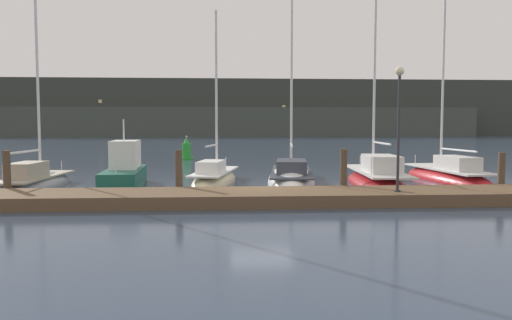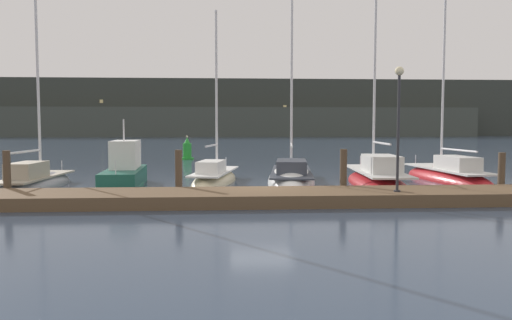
% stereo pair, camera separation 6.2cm
% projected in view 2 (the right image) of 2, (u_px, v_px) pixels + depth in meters
% --- Properties ---
extents(ground_plane, '(400.00, 400.00, 0.00)m').
position_uv_depth(ground_plane, '(262.00, 197.00, 19.77)').
color(ground_plane, '#2D3D51').
extents(dock, '(29.51, 2.80, 0.45)m').
position_uv_depth(dock, '(265.00, 197.00, 18.18)').
color(dock, brown).
rests_on(dock, ground).
extents(mooring_pile_0, '(0.28, 0.28, 1.88)m').
position_uv_depth(mooring_pile_0, '(7.00, 175.00, 19.16)').
color(mooring_pile_0, '#4C3D2D').
rests_on(mooring_pile_0, ground).
extents(mooring_pile_1, '(0.28, 0.28, 1.88)m').
position_uv_depth(mooring_pile_1, '(179.00, 174.00, 19.57)').
color(mooring_pile_1, '#4C3D2D').
rests_on(mooring_pile_1, ground).
extents(mooring_pile_2, '(0.28, 0.28, 1.89)m').
position_uv_depth(mooring_pile_2, '(343.00, 173.00, 19.97)').
color(mooring_pile_2, '#4C3D2D').
rests_on(mooring_pile_2, ground).
extents(mooring_pile_3, '(0.28, 0.28, 1.73)m').
position_uv_depth(mooring_pile_3, '(501.00, 174.00, 20.39)').
color(mooring_pile_3, '#4C3D2D').
rests_on(mooring_pile_3, ground).
extents(sailboat_berth_1, '(2.12, 7.02, 11.03)m').
position_uv_depth(sailboat_berth_1, '(35.00, 185.00, 22.43)').
color(sailboat_berth_1, gray).
rests_on(sailboat_berth_1, ground).
extents(motorboat_berth_2, '(2.05, 5.91, 3.62)m').
position_uv_depth(motorboat_berth_2, '(125.00, 178.00, 23.01)').
color(motorboat_berth_2, '#195647').
rests_on(motorboat_berth_2, ground).
extents(sailboat_berth_3, '(2.96, 6.98, 9.11)m').
position_uv_depth(sailboat_berth_3, '(214.00, 180.00, 24.62)').
color(sailboat_berth_3, beige).
rests_on(sailboat_berth_3, ground).
extents(sailboat_berth_4, '(3.36, 8.68, 12.61)m').
position_uv_depth(sailboat_berth_4, '(291.00, 180.00, 24.76)').
color(sailboat_berth_4, white).
rests_on(sailboat_berth_4, ground).
extents(sailboat_berth_5, '(2.86, 8.46, 12.40)m').
position_uv_depth(sailboat_berth_5, '(377.00, 181.00, 23.67)').
color(sailboat_berth_5, red).
rests_on(sailboat_berth_5, ground).
extents(sailboat_berth_6, '(2.42, 8.25, 12.56)m').
position_uv_depth(sailboat_berth_6, '(448.00, 178.00, 25.45)').
color(sailboat_berth_6, red).
rests_on(sailboat_berth_6, ground).
extents(channel_buoy, '(1.05, 1.05, 1.97)m').
position_uv_depth(channel_buoy, '(187.00, 151.00, 41.11)').
color(channel_buoy, green).
rests_on(channel_buoy, ground).
extents(dock_lamppost, '(0.32, 0.32, 4.47)m').
position_uv_depth(dock_lamppost, '(399.00, 109.00, 17.74)').
color(dock_lamppost, '#2D2D33').
rests_on(dock_lamppost, dock).
extents(hillside_backdrop, '(240.00, 23.00, 14.18)m').
position_uv_depth(hillside_backdrop, '(222.00, 111.00, 128.27)').
color(hillside_backdrop, '#333833').
rests_on(hillside_backdrop, ground).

